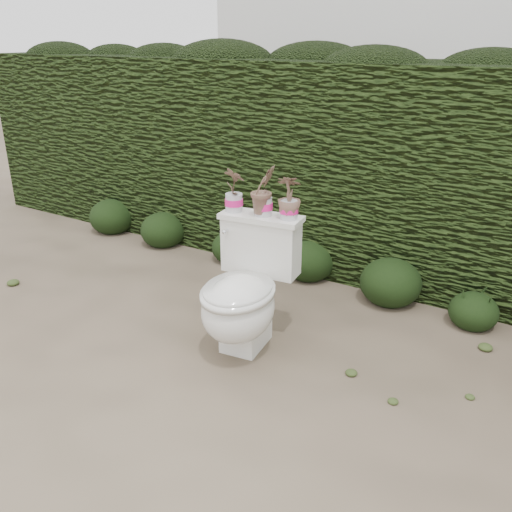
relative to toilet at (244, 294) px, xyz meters
The scene contains 12 objects.
ground 0.40m from the toilet, 14.22° to the left, with size 60.00×60.00×0.00m, color #7F6E58.
hedge 1.71m from the toilet, 83.92° to the left, with size 8.00×1.00×1.60m, color #2B4015.
toilet is the anchor object (origin of this frame).
potted_plant_left 0.63m from the toilet, 134.32° to the left, with size 0.14×0.09×0.26m, color #27641F.
potted_plant_center 0.61m from the toilet, 93.69° to the left, with size 0.16×0.13×0.29m, color #27641F.
potted_plant_right 0.62m from the toilet, 60.79° to the left, with size 0.14×0.14×0.24m, color #27641F.
liriope_clump_0 2.50m from the toilet, 153.90° to the left, with size 0.43×0.43×0.34m, color black.
liriope_clump_1 1.93m from the toilet, 145.64° to the left, with size 0.41×0.41×0.32m, color black.
liriope_clump_2 1.40m from the toilet, 127.04° to the left, with size 0.36×0.36×0.29m, color black.
liriope_clump_3 1.16m from the toilet, 96.97° to the left, with size 0.41×0.41×0.33m, color black.
liriope_clump_4 1.21m from the toilet, 62.78° to the left, with size 0.44×0.44×0.35m, color black.
liriope_clump_5 1.53m from the toilet, 42.04° to the left, with size 0.32×0.32×0.25m, color black.
Camera 1 is at (1.40, -2.44, 1.77)m, focal length 38.00 mm.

